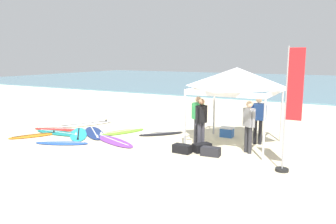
# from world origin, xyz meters

# --- Properties ---
(ground_plane) EXTENTS (80.00, 80.00, 0.00)m
(ground_plane) POSITION_xyz_m (0.00, 0.00, 0.00)
(ground_plane) COLOR beige
(sea) EXTENTS (80.00, 36.00, 0.10)m
(sea) POSITION_xyz_m (0.00, 31.46, 0.05)
(sea) COLOR #568499
(sea) RESTS_ON ground
(canopy_tent) EXTENTS (2.76, 2.76, 2.75)m
(canopy_tent) POSITION_xyz_m (2.39, 1.08, 2.39)
(canopy_tent) COLOR #B7B7BC
(canopy_tent) RESTS_ON ground
(surfboard_red) EXTENTS (2.10, 1.14, 0.19)m
(surfboard_red) POSITION_xyz_m (-5.09, -0.22, 0.04)
(surfboard_red) COLOR red
(surfboard_red) RESTS_ON ground
(surfboard_purple) EXTENTS (2.52, 1.54, 0.19)m
(surfboard_purple) POSITION_xyz_m (-1.68, -0.63, 0.04)
(surfboard_purple) COLOR purple
(surfboard_purple) RESTS_ON ground
(surfboard_black) EXTENTS (1.62, 1.73, 0.19)m
(surfboard_black) POSITION_xyz_m (-0.73, 1.24, 0.04)
(surfboard_black) COLOR black
(surfboard_black) RESTS_ON ground
(surfboard_navy) EXTENTS (2.35, 2.20, 0.19)m
(surfboard_navy) POSITION_xyz_m (-3.20, 0.05, 0.04)
(surfboard_navy) COLOR navy
(surfboard_navy) RESTS_ON ground
(surfboard_orange) EXTENTS (1.34, 1.90, 0.19)m
(surfboard_orange) POSITION_xyz_m (-4.94, -1.48, 0.04)
(surfboard_orange) COLOR orange
(surfboard_orange) RESTS_ON ground
(surfboard_white) EXTENTS (1.82, 2.57, 0.19)m
(surfboard_white) POSITION_xyz_m (-4.78, 1.20, 0.04)
(surfboard_white) COLOR white
(surfboard_white) RESTS_ON ground
(surfboard_blue) EXTENTS (1.98, 1.29, 0.19)m
(surfboard_blue) POSITION_xyz_m (-3.12, -1.79, 0.04)
(surfboard_blue) COLOR blue
(surfboard_blue) RESTS_ON ground
(surfboard_teal) EXTENTS (2.34, 0.69, 0.19)m
(surfboard_teal) POSITION_xyz_m (-4.46, -0.69, 0.04)
(surfboard_teal) COLOR #19847F
(surfboard_teal) RESTS_ON ground
(surfboard_lime) EXTENTS (1.42, 2.20, 0.19)m
(surfboard_lime) POSITION_xyz_m (-2.31, 0.67, 0.04)
(surfboard_lime) COLOR #7AD12D
(surfboard_lime) RESTS_ON ground
(surfboard_cyan) EXTENTS (2.17, 2.28, 0.19)m
(surfboard_cyan) POSITION_xyz_m (-3.58, -0.46, 0.04)
(surfboard_cyan) COLOR #23B2CC
(surfboard_cyan) RESTS_ON ground
(person_green) EXTENTS (0.54, 0.28, 1.71)m
(person_green) POSITION_xyz_m (1.12, 0.72, 0.99)
(person_green) COLOR #383842
(person_green) RESTS_ON ground
(person_blue) EXTENTS (0.54, 0.29, 1.71)m
(person_blue) POSITION_xyz_m (3.06, 1.63, 0.99)
(person_blue) COLOR black
(person_blue) RESTS_ON ground
(person_grey) EXTENTS (0.47, 0.39, 1.71)m
(person_grey) POSITION_xyz_m (3.08, 0.36, 0.99)
(person_grey) COLOR #2D2D33
(person_grey) RESTS_ON ground
(person_black) EXTENTS (0.33, 0.52, 1.71)m
(person_black) POSITION_xyz_m (1.49, 0.16, 0.99)
(person_black) COLOR #383842
(person_black) RESTS_ON ground
(banner_flag) EXTENTS (0.60, 0.36, 3.40)m
(banner_flag) POSITION_xyz_m (4.53, -0.96, 1.57)
(banner_flag) COLOR #99999E
(banner_flag) RESTS_ON ground
(gear_bag_near_tent) EXTENTS (0.61, 0.35, 0.28)m
(gear_bag_near_tent) POSITION_xyz_m (1.21, -0.70, 0.14)
(gear_bag_near_tent) COLOR black
(gear_bag_near_tent) RESTS_ON ground
(gear_bag_by_pole) EXTENTS (0.63, 0.38, 0.28)m
(gear_bag_by_pole) POSITION_xyz_m (2.15, -0.55, 0.14)
(gear_bag_by_pole) COLOR #232328
(gear_bag_by_pole) RESTS_ON ground
(gear_bag_on_sand) EXTENTS (0.59, 0.68, 0.28)m
(gear_bag_on_sand) POSITION_xyz_m (1.72, -0.27, 0.14)
(gear_bag_on_sand) COLOR black
(gear_bag_on_sand) RESTS_ON ground
(cooler_box) EXTENTS (0.50, 0.36, 0.39)m
(cooler_box) POSITION_xyz_m (1.73, 2.14, 0.20)
(cooler_box) COLOR #2D60B7
(cooler_box) RESTS_ON ground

